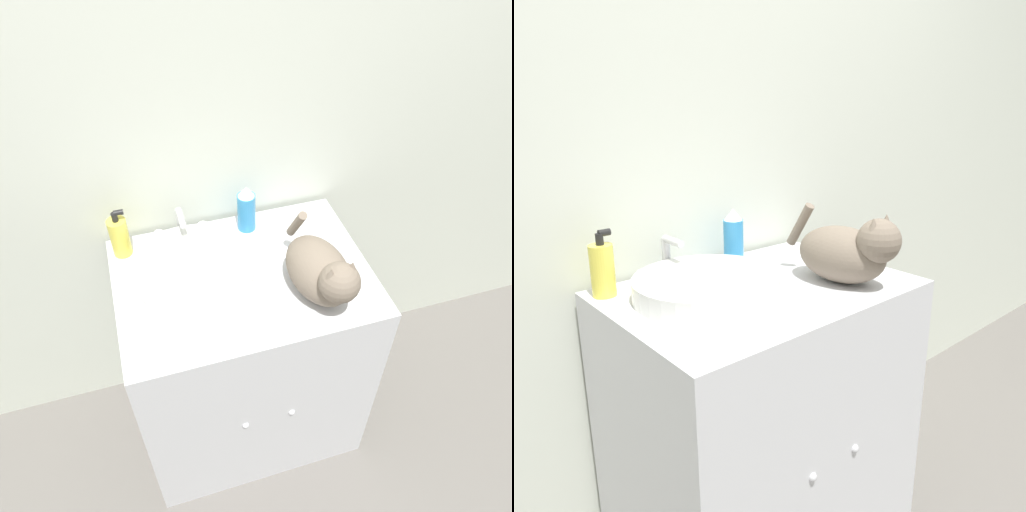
# 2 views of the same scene
# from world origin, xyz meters

# --- Properties ---
(wall_back) EXTENTS (6.00, 0.05, 2.50)m
(wall_back) POSITION_xyz_m (0.00, 0.63, 1.25)
(wall_back) COLOR silver
(wall_back) RESTS_ON ground_plane
(vanity_cabinet) EXTENTS (0.81, 0.60, 0.89)m
(vanity_cabinet) POSITION_xyz_m (0.00, 0.29, 0.44)
(vanity_cabinet) COLOR silver
(vanity_cabinet) RESTS_ON ground_plane
(sink_basin) EXTENTS (0.39, 0.39, 0.06)m
(sink_basin) POSITION_xyz_m (-0.15, 0.33, 0.92)
(sink_basin) COLOR white
(sink_basin) RESTS_ON vanity_cabinet
(faucet) EXTENTS (0.18, 0.10, 0.13)m
(faucet) POSITION_xyz_m (-0.15, 0.53, 0.94)
(faucet) COLOR silver
(faucet) RESTS_ON vanity_cabinet
(cat) EXTENTS (0.20, 0.38, 0.21)m
(cat) POSITION_xyz_m (0.20, 0.16, 0.98)
(cat) COLOR #7A6B5B
(cat) RESTS_ON vanity_cabinet
(soap_bottle) EXTENTS (0.06, 0.06, 0.18)m
(soap_bottle) POSITION_xyz_m (-0.35, 0.51, 0.96)
(soap_bottle) COLOR #EADB4C
(soap_bottle) RESTS_ON vanity_cabinet
(spray_bottle) EXTENTS (0.06, 0.06, 0.18)m
(spray_bottle) POSITION_xyz_m (0.08, 0.51, 0.97)
(spray_bottle) COLOR #338CCC
(spray_bottle) RESTS_ON vanity_cabinet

